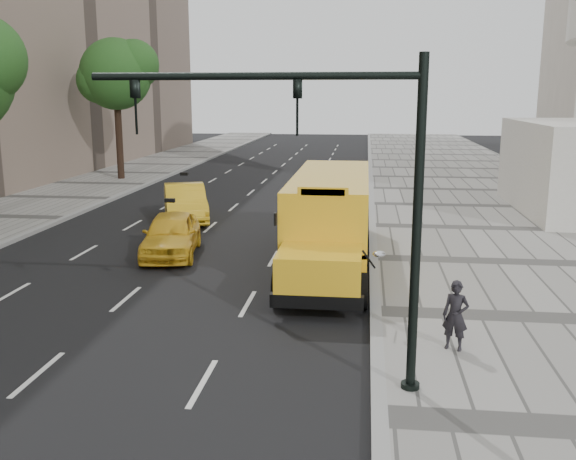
# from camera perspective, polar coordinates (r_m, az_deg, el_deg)

# --- Properties ---
(ground) EXTENTS (140.00, 140.00, 0.00)m
(ground) POSITION_cam_1_polar(r_m,az_deg,el_deg) (23.09, -7.45, -2.33)
(ground) COLOR black
(ground) RESTS_ON ground
(sidewalk_museum) EXTENTS (12.00, 140.00, 0.15)m
(sidewalk_museum) POSITION_cam_1_polar(r_m,az_deg,el_deg) (23.26, 22.58, -2.88)
(sidewalk_museum) COLOR gray
(sidewalk_museum) RESTS_ON ground
(curb_museum) EXTENTS (0.30, 140.00, 0.15)m
(curb_museum) POSITION_cam_1_polar(r_m,az_deg,el_deg) (22.37, 7.62, -2.61)
(curb_museum) COLOR gray
(curb_museum) RESTS_ON ground
(tree_c) EXTENTS (5.15, 4.58, 9.20)m
(tree_c) POSITION_cam_1_polar(r_m,az_deg,el_deg) (43.87, -14.96, 13.29)
(tree_c) COLOR black
(tree_c) RESTS_ON ground
(school_bus) EXTENTS (2.96, 11.56, 3.19)m
(school_bus) POSITION_cam_1_polar(r_m,az_deg,el_deg) (21.89, 3.82, 1.68)
(school_bus) COLOR yellow
(school_bus) RESTS_ON ground
(taxi_near) EXTENTS (2.52, 4.77, 1.55)m
(taxi_near) POSITION_cam_1_polar(r_m,az_deg,el_deg) (23.25, -10.34, -0.37)
(taxi_near) COLOR gold
(taxi_near) RESTS_ON ground
(taxi_far) EXTENTS (3.34, 5.35, 1.66)m
(taxi_far) POSITION_cam_1_polar(r_m,az_deg,el_deg) (29.51, -9.13, 2.41)
(taxi_far) COLOR gold
(taxi_far) RESTS_ON ground
(pedestrian) EXTENTS (0.66, 0.55, 1.56)m
(pedestrian) POSITION_cam_1_polar(r_m,az_deg,el_deg) (14.63, 14.67, -7.36)
(pedestrian) COLOR black
(pedestrian) RESTS_ON sidewalk_museum
(traffic_signal) EXTENTS (6.18, 0.36, 6.40)m
(traffic_signal) POSITION_cam_1_polar(r_m,az_deg,el_deg) (11.75, 4.67, 4.16)
(traffic_signal) COLOR black
(traffic_signal) RESTS_ON ground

